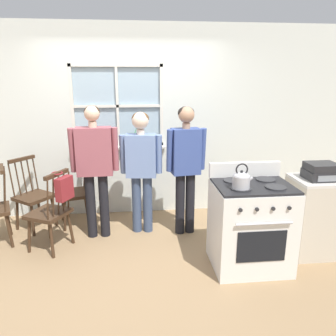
{
  "coord_description": "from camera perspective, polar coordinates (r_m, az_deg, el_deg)",
  "views": [
    {
      "loc": [
        0.03,
        -3.3,
        1.98
      ],
      "look_at": [
        0.4,
        0.2,
        1.0
      ],
      "focal_mm": 35.0,
      "sensor_mm": 36.0,
      "label": 1
    }
  ],
  "objects": [
    {
      "name": "ground_plane",
      "position": [
        3.85,
        -5.83,
        -15.49
      ],
      "size": [
        16.0,
        16.0,
        0.0
      ],
      "primitive_type": "plane",
      "color": "#937551"
    },
    {
      "name": "wall_back",
      "position": [
        4.75,
        -6.24,
        7.62
      ],
      "size": [
        6.4,
        0.16,
        2.7
      ],
      "color": "silver",
      "rests_on": "ground_plane"
    },
    {
      "name": "chair_by_window",
      "position": [
        4.09,
        -19.86,
        -7.48
      ],
      "size": [
        0.55,
        0.56,
        0.96
      ],
      "rotation": [
        0.0,
        0.0,
        -2.04
      ],
      "color": "#3D2819",
      "rests_on": "ground_plane"
    },
    {
      "name": "chair_center_cluster",
      "position": [
        4.74,
        -22.45,
        -4.62
      ],
      "size": [
        0.57,
        0.58,
        0.96
      ],
      "rotation": [
        0.0,
        0.0,
        0.92
      ],
      "color": "#3D2819",
      "rests_on": "ground_plane"
    },
    {
      "name": "chair_near_stove",
      "position": [
        4.67,
        -15.69,
        -4.26
      ],
      "size": [
        0.5,
        0.51,
        0.96
      ],
      "rotation": [
        0.0,
        0.0,
        -1.31
      ],
      "color": "#3D2819",
      "rests_on": "ground_plane"
    },
    {
      "name": "person_elderly_left",
      "position": [
        4.08,
        -12.63,
        1.24
      ],
      "size": [
        0.58,
        0.22,
        1.66
      ],
      "rotation": [
        0.0,
        0.0,
        0.03
      ],
      "color": "black",
      "rests_on": "ground_plane"
    },
    {
      "name": "person_teen_center",
      "position": [
        4.14,
        -4.69,
        1.2
      ],
      "size": [
        0.54,
        0.25,
        1.57
      ],
      "rotation": [
        0.0,
        0.0,
        -0.11
      ],
      "color": "#384766",
      "rests_on": "ground_plane"
    },
    {
      "name": "person_adult_right",
      "position": [
        4.09,
        3.1,
        1.43
      ],
      "size": [
        0.51,
        0.25,
        1.64
      ],
      "rotation": [
        0.0,
        0.0,
        0.13
      ],
      "color": "black",
      "rests_on": "ground_plane"
    },
    {
      "name": "stove",
      "position": [
        3.62,
        14.17,
        -9.57
      ],
      "size": [
        0.79,
        0.68,
        1.08
      ],
      "color": "white",
      "rests_on": "ground_plane"
    },
    {
      "name": "kettle",
      "position": [
        3.25,
        12.65,
        -1.96
      ],
      "size": [
        0.21,
        0.17,
        0.25
      ],
      "color": "#B7B7BC",
      "rests_on": "stove"
    },
    {
      "name": "potted_plant",
      "position": [
        4.7,
        -5.5,
        4.62
      ],
      "size": [
        0.16,
        0.16,
        0.29
      ],
      "color": "#42474C",
      "rests_on": "wall_back"
    },
    {
      "name": "handbag",
      "position": [
        3.83,
        -17.65,
        -3.3
      ],
      "size": [
        0.24,
        0.24,
        0.31
      ],
      "color": "maroon",
      "rests_on": "chair_by_window"
    },
    {
      "name": "side_counter",
      "position": [
        4.13,
        24.18,
        -7.65
      ],
      "size": [
        0.55,
        0.5,
        0.9
      ],
      "color": "beige",
      "rests_on": "ground_plane"
    },
    {
      "name": "stereo",
      "position": [
        3.95,
        25.18,
        -0.55
      ],
      "size": [
        0.34,
        0.29,
        0.18
      ],
      "color": "#232326",
      "rests_on": "side_counter"
    }
  ]
}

